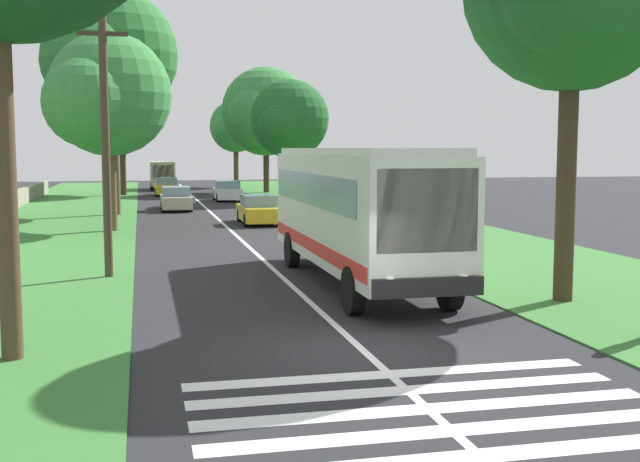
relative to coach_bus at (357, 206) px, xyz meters
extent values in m
plane|color=#262628|center=(-7.07, 1.80, -2.15)|extent=(160.00, 160.00, 0.00)
cube|color=#387533|center=(7.93, 10.00, -2.13)|extent=(120.00, 8.00, 0.04)
cube|color=#387533|center=(7.93, -6.40, -2.13)|extent=(120.00, 8.00, 0.04)
cube|color=silver|center=(7.93, 1.80, -2.14)|extent=(110.00, 0.16, 0.01)
cube|color=silver|center=(-0.03, 0.00, -0.05)|extent=(11.00, 2.50, 2.90)
cube|color=slate|center=(0.27, 0.00, 0.48)|extent=(9.68, 2.54, 0.85)
cube|color=slate|center=(-5.49, 0.00, 0.30)|extent=(0.08, 2.20, 1.74)
cube|color=red|center=(-0.03, 0.00, -1.05)|extent=(10.78, 2.53, 0.36)
cube|color=silver|center=(-0.03, 0.00, 1.49)|extent=(10.56, 2.30, 0.18)
cube|color=black|center=(-5.61, 0.00, -1.28)|extent=(0.16, 2.40, 0.40)
sphere|color=#F2EDCC|center=(-5.55, 0.80, -1.15)|extent=(0.24, 0.24, 0.24)
sphere|color=#F2EDCC|center=(-5.55, -0.81, -1.15)|extent=(0.24, 0.24, 0.24)
cylinder|color=black|center=(-3.93, 1.15, -1.60)|extent=(1.10, 0.32, 1.10)
cylinder|color=black|center=(3.47, 1.15, -1.60)|extent=(1.10, 0.32, 1.10)
cylinder|color=black|center=(-3.93, -1.15, -1.60)|extent=(1.10, 0.32, 1.10)
cylinder|color=black|center=(3.47, -1.15, -1.60)|extent=(1.10, 0.32, 1.10)
cube|color=silver|center=(-12.23, 1.80, -2.14)|extent=(0.45, 6.80, 0.01)
cube|color=silver|center=(-11.33, 1.80, -2.14)|extent=(0.45, 6.80, 0.01)
cube|color=silver|center=(-10.43, 1.80, -2.14)|extent=(0.45, 6.80, 0.01)
cube|color=silver|center=(-9.53, 1.80, -2.14)|extent=(0.45, 6.80, 0.01)
cube|color=silver|center=(-8.63, 1.80, -2.14)|extent=(0.45, 6.80, 0.01)
cube|color=gold|center=(17.99, 0.08, -1.62)|extent=(4.30, 1.75, 0.70)
cube|color=slate|center=(17.89, 0.08, -0.99)|extent=(2.00, 1.61, 0.55)
cylinder|color=black|center=(16.64, 0.86, -1.83)|extent=(0.64, 0.22, 0.64)
cylinder|color=black|center=(19.34, 0.86, -1.83)|extent=(0.64, 0.22, 0.64)
cylinder|color=black|center=(16.64, -0.70, -1.83)|extent=(0.64, 0.22, 0.64)
cylinder|color=black|center=(19.34, -0.70, -1.83)|extent=(0.64, 0.22, 0.64)
cube|color=#B7A893|center=(27.51, 3.70, -1.62)|extent=(4.30, 1.75, 0.70)
cube|color=slate|center=(27.41, 3.70, -0.99)|extent=(2.00, 1.61, 0.55)
cylinder|color=black|center=(26.16, 4.48, -1.83)|extent=(0.64, 0.22, 0.64)
cylinder|color=black|center=(28.86, 4.48, -1.83)|extent=(0.64, 0.22, 0.64)
cylinder|color=black|center=(26.16, 2.92, -1.83)|extent=(0.64, 0.22, 0.64)
cylinder|color=black|center=(28.86, 2.92, -1.83)|extent=(0.64, 0.22, 0.64)
cube|color=silver|center=(35.58, -0.25, -1.62)|extent=(4.30, 1.75, 0.70)
cube|color=slate|center=(35.48, -0.25, -0.99)|extent=(2.00, 1.61, 0.55)
cylinder|color=black|center=(34.23, 0.53, -1.83)|extent=(0.64, 0.22, 0.64)
cylinder|color=black|center=(36.93, 0.53, -1.83)|extent=(0.64, 0.22, 0.64)
cylinder|color=black|center=(34.23, -1.03, -1.83)|extent=(0.64, 0.22, 0.64)
cylinder|color=black|center=(36.93, -1.03, -1.83)|extent=(0.64, 0.22, 0.64)
cube|color=gold|center=(43.04, 3.76, -1.62)|extent=(4.30, 1.75, 0.70)
cube|color=slate|center=(42.94, 3.76, -0.99)|extent=(2.00, 1.61, 0.55)
cylinder|color=black|center=(41.69, 4.54, -1.83)|extent=(0.64, 0.22, 0.64)
cylinder|color=black|center=(44.39, 4.54, -1.83)|extent=(0.64, 0.22, 0.64)
cylinder|color=black|center=(41.69, 2.98, -1.83)|extent=(0.64, 0.22, 0.64)
cylinder|color=black|center=(44.39, 2.98, -1.83)|extent=(0.64, 0.22, 0.64)
cube|color=#BFB299|center=(52.05, 3.83, -0.67)|extent=(6.00, 2.10, 2.10)
cube|color=slate|center=(52.25, 3.83, -0.29)|extent=(5.04, 2.13, 0.70)
cube|color=slate|center=(49.08, 3.83, -0.46)|extent=(0.06, 1.76, 1.18)
cylinder|color=black|center=(50.15, 4.78, -1.77)|extent=(0.76, 0.24, 0.76)
cylinder|color=black|center=(53.95, 4.78, -1.77)|extent=(0.76, 0.24, 0.76)
cylinder|color=black|center=(50.15, 2.88, -1.77)|extent=(0.76, 0.24, 0.76)
cylinder|color=black|center=(53.95, 2.88, -1.77)|extent=(0.76, 0.24, 0.76)
cylinder|color=#3D2D1E|center=(43.64, 7.08, 0.69)|extent=(0.47, 0.47, 5.58)
sphere|color=#1E5623|center=(43.64, 7.08, 5.56)|extent=(7.57, 7.57, 7.57)
sphere|color=#1E5623|center=(45.91, 7.08, 4.99)|extent=(5.05, 5.05, 5.05)
sphere|color=#1E5623|center=(41.74, 8.22, 4.99)|extent=(4.73, 4.73, 4.73)
cylinder|color=#4C3826|center=(24.71, 7.12, 1.31)|extent=(0.50, 0.50, 6.83)
sphere|color=#286B2D|center=(24.71, 7.12, 6.70)|extent=(7.17, 7.17, 7.17)
sphere|color=#286B2D|center=(26.87, 7.12, 6.16)|extent=(4.91, 4.91, 4.91)
sphere|color=#286B2D|center=(22.92, 8.20, 6.16)|extent=(5.11, 5.11, 5.11)
cylinder|color=brown|center=(15.81, 7.01, 0.17)|extent=(0.43, 0.43, 4.55)
sphere|color=#337A38|center=(15.81, 7.01, 3.95)|extent=(5.46, 5.46, 5.46)
sphere|color=#337A38|center=(17.45, 7.01, 3.54)|extent=(3.32, 3.32, 3.32)
sphere|color=#337A38|center=(14.44, 7.83, 3.54)|extent=(3.90, 3.90, 3.90)
cylinder|color=#4C3826|center=(-6.34, 8.02, 1.31)|extent=(0.37, 0.37, 6.83)
cylinder|color=brown|center=(33.49, -4.40, 0.00)|extent=(0.58, 0.58, 4.22)
sphere|color=#1E5623|center=(33.49, -4.40, 3.61)|extent=(5.43, 5.43, 5.43)
sphere|color=#1E5623|center=(35.12, -4.40, 3.20)|extent=(3.91, 3.91, 3.91)
sphere|color=#1E5623|center=(32.14, -3.59, 3.20)|extent=(3.19, 3.19, 3.19)
cylinder|color=#3D2D1E|center=(-3.60, -4.22, 0.98)|extent=(0.47, 0.47, 6.17)
sphere|color=#1E5623|center=(-2.05, -4.22, 5.10)|extent=(3.43, 3.43, 3.43)
cylinder|color=#3D2D1E|center=(45.11, -4.56, 0.25)|extent=(0.49, 0.49, 4.70)
sphere|color=#337A38|center=(45.11, -4.56, 4.62)|extent=(7.36, 7.36, 7.36)
sphere|color=#337A38|center=(47.32, -4.56, 4.07)|extent=(4.11, 4.11, 4.11)
sphere|color=#337A38|center=(43.27, -3.46, 4.07)|extent=(4.79, 4.79, 4.79)
cylinder|color=#4C3826|center=(55.51, -3.26, 0.10)|extent=(0.47, 0.47, 4.41)
sphere|color=#337A38|center=(55.51, -3.26, 3.67)|extent=(4.97, 4.97, 4.97)
sphere|color=#337A38|center=(57.00, -3.26, 3.30)|extent=(3.21, 3.21, 3.21)
sphere|color=#337A38|center=(54.27, -2.51, 3.30)|extent=(3.21, 3.21, 3.21)
cylinder|color=#473828|center=(2.57, 6.70, 1.64)|extent=(0.24, 0.24, 7.48)
cube|color=#3D3326|center=(2.57, 6.70, 4.78)|extent=(0.12, 1.40, 0.12)
camera|label=1|loc=(-20.87, 5.75, 1.58)|focal=44.56mm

